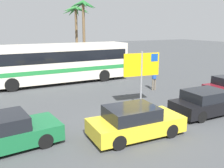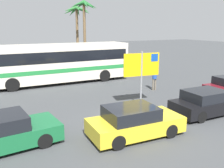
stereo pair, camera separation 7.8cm
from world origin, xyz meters
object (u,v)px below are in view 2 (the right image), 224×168
(car_yellow, at_px, (134,122))
(pedestrian_near_sign, at_px, (155,76))
(bus_front_coach, at_px, (57,62))
(ferry_sign, at_px, (142,67))
(car_green, at_px, (2,133))
(car_black, at_px, (207,103))

(car_yellow, distance_m, pedestrian_near_sign, 8.17)
(bus_front_coach, xyz_separation_m, ferry_sign, (2.65, -8.23, 0.54))
(pedestrian_near_sign, bearing_deg, car_yellow, 144.62)
(bus_front_coach, distance_m, car_green, 11.36)
(bus_front_coach, bearing_deg, car_green, -116.15)
(car_black, relative_size, pedestrian_near_sign, 2.25)
(ferry_sign, bearing_deg, car_green, -158.36)
(car_green, xyz_separation_m, car_black, (9.89, -0.87, -0.00))
(ferry_sign, distance_m, pedestrian_near_sign, 4.18)
(car_yellow, relative_size, car_black, 1.02)
(car_black, bearing_deg, ferry_sign, 130.32)
(bus_front_coach, relative_size, car_black, 2.96)
(bus_front_coach, xyz_separation_m, pedestrian_near_sign, (5.59, -5.55, -0.73))
(pedestrian_near_sign, bearing_deg, ferry_sign, 139.81)
(car_green, distance_m, pedestrian_near_sign, 11.54)
(car_green, bearing_deg, bus_front_coach, 58.41)
(car_yellow, bearing_deg, ferry_sign, 54.03)
(car_yellow, height_order, pedestrian_near_sign, pedestrian_near_sign)
(pedestrian_near_sign, bearing_deg, car_green, 120.94)
(ferry_sign, xyz_separation_m, pedestrian_near_sign, (2.94, 2.68, -1.28))
(car_green, distance_m, car_black, 9.93)
(bus_front_coach, relative_size, car_green, 2.78)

